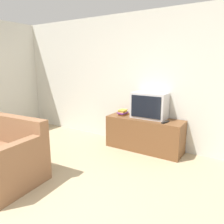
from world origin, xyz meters
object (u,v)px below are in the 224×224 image
Objects in this scene: tv_stand at (144,134)px; book_stack at (123,112)px; remote_on_stand at (165,122)px; television at (149,105)px.

tv_stand is 0.61m from book_stack.
book_stack is 1.23× the size of remote_on_stand.
book_stack reaches higher than tv_stand.
remote_on_stand is (0.92, -0.12, -0.04)m from book_stack.
book_stack is (-0.54, -0.05, -0.19)m from television.
book_stack is at bearing 172.74° from remote_on_stand.
tv_stand is 7.63× the size of remote_on_stand.
television is 0.47m from remote_on_stand.
television reaches higher than tv_stand.
book_stack reaches higher than remote_on_stand.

